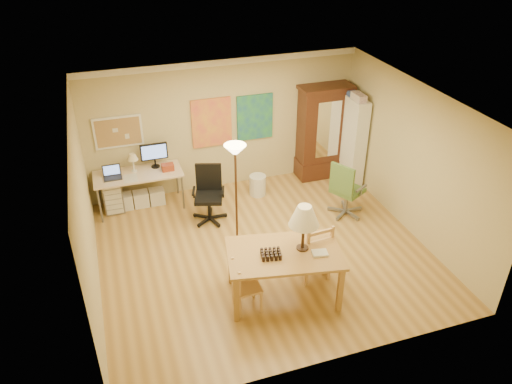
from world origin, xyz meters
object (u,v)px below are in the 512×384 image
object	(u,v)px
office_chair_green	(345,201)
office_chair_black	(209,206)
computer_desk	(141,186)
bookshelf	(352,141)
dining_table	(291,242)
armoire	(323,138)

from	to	relation	value
office_chair_green	office_chair_black	bearing A→B (deg)	165.35
computer_desk	bookshelf	size ratio (longest dim) A/B	0.89
dining_table	bookshelf	bearing A→B (deg)	49.32
bookshelf	office_chair_green	bearing A→B (deg)	-120.29
armoire	bookshelf	distance (m)	0.64
dining_table	bookshelf	world-z (taller)	bookshelf
office_chair_green	computer_desk	bearing A→B (deg)	157.28
dining_table	office_chair_green	distance (m)	2.64
armoire	office_chair_black	bearing A→B (deg)	-160.74
computer_desk	armoire	world-z (taller)	armoire
office_chair_green	bookshelf	distance (m)	1.49
dining_table	computer_desk	world-z (taller)	dining_table
computer_desk	armoire	bearing A→B (deg)	1.20
computer_desk	office_chair_black	xyz separation A→B (m)	(1.14, -0.87, -0.17)
computer_desk	office_chair_black	world-z (taller)	computer_desk
computer_desk	bookshelf	xyz separation A→B (m)	(4.34, -0.36, 0.47)
dining_table	computer_desk	size ratio (longest dim) A/B	1.10
office_chair_green	dining_table	bearing A→B (deg)	-136.18
office_chair_black	armoire	bearing A→B (deg)	19.26
office_chair_black	dining_table	bearing A→B (deg)	-74.59
office_chair_black	office_chair_green	distance (m)	2.59
computer_desk	office_chair_black	bearing A→B (deg)	-37.36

